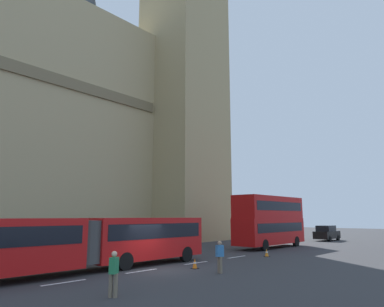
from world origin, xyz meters
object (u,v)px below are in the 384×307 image
Objects in this scene: double_decker_bus at (270,219)px; pedestrian_by_kerb at (220,256)px; traffic_cone_middle at (267,253)px; articulated_bus at (82,240)px; sedan_lead at (327,233)px; traffic_cone_west at (195,264)px; pedestrian_near_cones at (114,272)px.

pedestrian_by_kerb is at bearing -159.86° from double_decker_bus.
articulated_bus is at bearing 165.22° from traffic_cone_middle.
traffic_cone_west is at bearing -173.26° from sedan_lead.
traffic_cone_middle is 0.34× the size of pedestrian_by_kerb.
pedestrian_by_kerb is at bearing -99.77° from traffic_cone_west.
pedestrian_by_kerb is at bearing -169.30° from sedan_lead.
traffic_cone_west is 8.03m from pedestrian_near_cones.
traffic_cone_middle is at bearing 9.34° from pedestrian_near_cones.
articulated_bus is at bearing 130.65° from pedestrian_by_kerb.
articulated_bus reaches higher than pedestrian_near_cones.
articulated_bus is at bearing -179.99° from double_decker_bus.
pedestrian_near_cones and pedestrian_by_kerb have the same top height.
sedan_lead reaches higher than traffic_cone_west.
traffic_cone_west is 2.23m from pedestrian_by_kerb.
sedan_lead reaches higher than pedestrian_near_cones.
sedan_lead reaches higher than traffic_cone_middle.
double_decker_bus is 5.70× the size of pedestrian_by_kerb.
sedan_lead is 36.93m from pedestrian_near_cones.
articulated_bus is 10.19× the size of pedestrian_by_kerb.
pedestrian_by_kerb is (-29.23, -5.52, -0.00)m from sedan_lead.
sedan_lead is 29.07m from traffic_cone_west.
double_decker_bus is 13.83m from sedan_lead.
pedestrian_by_kerb is at bearing -49.35° from articulated_bus.
traffic_cone_west is (5.25, -3.58, -1.46)m from articulated_bus.
double_decker_bus is at bearing 179.30° from sedan_lead.
articulated_bus is 1.79× the size of double_decker_bus.
pedestrian_near_cones is at bearing -170.66° from traffic_cone_middle.
double_decker_bus is 5.70× the size of pedestrian_near_cones.
sedan_lead is 2.60× the size of pedestrian_by_kerb.
sedan_lead is 7.59× the size of traffic_cone_west.
pedestrian_near_cones is 1.00× the size of pedestrian_by_kerb.
traffic_cone_middle is (8.22, 0.02, 0.00)m from traffic_cone_west.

